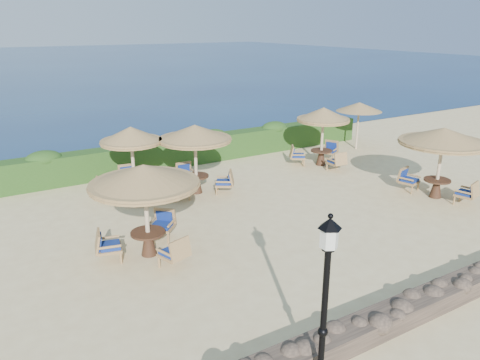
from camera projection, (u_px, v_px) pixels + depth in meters
The scene contains 11 objects.
ground at pixel (298, 211), 16.22m from camera, with size 120.00×120.00×0.00m, color beige.
sea at pixel (22, 65), 73.05m from camera, with size 160.00×160.00×0.00m, color #0B2149.
hedge at pixel (204, 149), 21.88m from camera, with size 18.00×0.90×1.20m, color #1D3F14.
stone_wall at pixel (459, 288), 11.12m from camera, with size 15.00×0.65×0.44m, color brown.
lamp_post at pixel (324, 314), 7.86m from camera, with size 0.44×0.44×3.31m.
extra_parasol at pixel (359, 107), 23.56m from camera, with size 2.30×2.30×2.41m.
cafe_set_0 at pixel (145, 189), 12.54m from camera, with size 3.00×3.00×2.65m.
cafe_set_1 at pixel (442, 144), 16.84m from camera, with size 3.13×3.13×2.65m.
cafe_set_2 at pixel (132, 153), 17.13m from camera, with size 2.85×2.85×2.65m.
cafe_set_3 at pixel (195, 145), 17.36m from camera, with size 2.78×2.79×2.65m.
cafe_set_4 at pixel (323, 127), 20.90m from camera, with size 2.77×2.60×2.65m.
Camera 1 is at (-9.48, -11.83, 6.20)m, focal length 35.00 mm.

